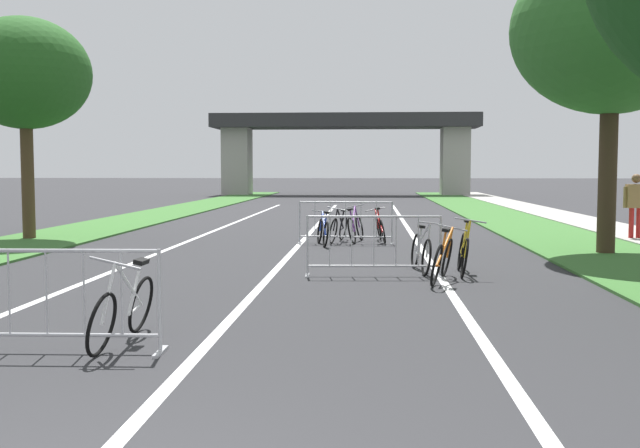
% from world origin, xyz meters
% --- Properties ---
extents(grass_verge_left, '(2.80, 60.10, 0.05)m').
position_xyz_m(grass_verge_left, '(-6.70, 24.58, 0.03)').
color(grass_verge_left, '#386B2D').
rests_on(grass_verge_left, ground).
extents(grass_verge_right, '(2.80, 60.10, 0.05)m').
position_xyz_m(grass_verge_right, '(6.70, 24.58, 0.03)').
color(grass_verge_right, '#386B2D').
rests_on(grass_verge_right, ground).
extents(sidewalk_path_right, '(1.93, 60.10, 0.08)m').
position_xyz_m(sidewalk_path_right, '(9.06, 24.58, 0.04)').
color(sidewalk_path_right, '#9E9B93').
rests_on(sidewalk_path_right, ground).
extents(lane_stripe_center, '(0.14, 34.77, 0.01)m').
position_xyz_m(lane_stripe_center, '(0.00, 17.38, 0.00)').
color(lane_stripe_center, silver).
rests_on(lane_stripe_center, ground).
extents(lane_stripe_right_lane, '(0.14, 34.77, 0.01)m').
position_xyz_m(lane_stripe_right_lane, '(2.92, 17.38, 0.00)').
color(lane_stripe_right_lane, silver).
rests_on(lane_stripe_right_lane, ground).
extents(lane_stripe_left_lane, '(0.14, 34.77, 0.01)m').
position_xyz_m(lane_stripe_left_lane, '(-2.92, 17.38, 0.00)').
color(lane_stripe_left_lane, silver).
rests_on(lane_stripe_left_lane, ground).
extents(overpass_bridge, '(18.72, 3.99, 5.70)m').
position_xyz_m(overpass_bridge, '(0.00, 49.67, 4.15)').
color(overpass_bridge, '#2D2D30').
rests_on(overpass_bridge, ground).
extents(tree_left_oak_mid, '(3.36, 3.36, 5.72)m').
position_xyz_m(tree_left_oak_mid, '(-7.14, 15.42, 4.27)').
color(tree_left_oak_mid, '#4C3823').
rests_on(tree_left_oak_mid, ground).
extents(tree_right_maple_mid, '(4.22, 4.22, 6.59)m').
position_xyz_m(tree_right_maple_mid, '(6.79, 12.94, 4.77)').
color(tree_right_maple_mid, '#3D2D1E').
rests_on(tree_right_maple_mid, ground).
extents(crowd_barrier_nearest, '(2.35, 0.51, 1.05)m').
position_xyz_m(crowd_barrier_nearest, '(-1.53, 3.81, 0.52)').
color(crowd_barrier_nearest, '#ADADB2').
rests_on(crowd_barrier_nearest, ground).
extents(crowd_barrier_second, '(2.36, 0.57, 1.05)m').
position_xyz_m(crowd_barrier_second, '(1.78, 9.35, 0.52)').
color(crowd_barrier_second, '#ADADB2').
rests_on(crowd_barrier_second, ground).
extents(crowd_barrier_third, '(2.35, 0.53, 1.05)m').
position_xyz_m(crowd_barrier_third, '(1.12, 14.90, 0.52)').
color(crowd_barrier_third, '#ADADB2').
rests_on(crowd_barrier_third, ground).
extents(bicycle_silver_0, '(0.50, 1.69, 0.96)m').
position_xyz_m(bicycle_silver_0, '(2.63, 9.94, 0.37)').
color(bicycle_silver_0, black).
rests_on(bicycle_silver_0, ground).
extents(bicycle_yellow_1, '(0.53, 1.71, 1.03)m').
position_xyz_m(bicycle_yellow_1, '(3.35, 9.74, 0.39)').
color(bicycle_yellow_1, black).
rests_on(bicycle_yellow_1, ground).
extents(bicycle_orange_2, '(0.76, 1.77, 0.91)m').
position_xyz_m(bicycle_orange_2, '(2.89, 8.77, 0.38)').
color(bicycle_orange_2, black).
rests_on(bicycle_orange_2, ground).
extents(bicycle_purple_3, '(0.51, 1.64, 0.95)m').
position_xyz_m(bicycle_purple_3, '(1.36, 15.34, 0.38)').
color(bicycle_purple_3, black).
rests_on(bicycle_purple_3, ground).
extents(bicycle_black_4, '(0.52, 1.61, 0.92)m').
position_xyz_m(bicycle_black_4, '(0.94, 15.37, 0.36)').
color(bicycle_black_4, black).
rests_on(bicycle_black_4, ground).
extents(bicycle_red_5, '(0.54, 1.61, 0.89)m').
position_xyz_m(bicycle_red_5, '(1.99, 15.46, 0.35)').
color(bicycle_red_5, black).
rests_on(bicycle_red_5, ground).
extents(bicycle_white_7, '(0.52, 1.75, 0.99)m').
position_xyz_m(bicycle_white_7, '(-0.87, 4.19, 0.37)').
color(bicycle_white_7, black).
rests_on(bicycle_white_7, ground).
extents(bicycle_blue_8, '(0.55, 1.63, 0.84)m').
position_xyz_m(bicycle_blue_8, '(0.59, 14.52, 0.35)').
color(bicycle_blue_8, black).
rests_on(bicycle_blue_8, ground).
extents(pedestrian_strolling, '(0.62, 0.29, 1.72)m').
position_xyz_m(pedestrian_strolling, '(8.51, 16.14, 1.05)').
color(pedestrian_strolling, '#B21E1E').
rests_on(pedestrian_strolling, ground).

